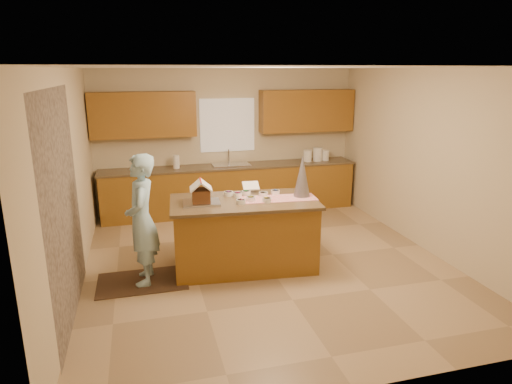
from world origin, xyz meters
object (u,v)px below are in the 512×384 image
at_px(gingerbread_house, 201,194).
at_px(boy, 142,220).
at_px(island_base, 244,235).
at_px(tinsel_tree, 302,176).

bearing_deg(gingerbread_house, boy, -170.45).
bearing_deg(boy, gingerbread_house, 104.34).
height_order(island_base, tinsel_tree, tinsel_tree).
bearing_deg(gingerbread_house, island_base, 0.25).
relative_size(boy, gingerbread_house, 5.28).
height_order(island_base, boy, boy).
height_order(island_base, gingerbread_house, gingerbread_house).
bearing_deg(boy, tinsel_tree, 97.80).
xyz_separation_m(tinsel_tree, boy, (-2.17, -0.11, -0.40)).
relative_size(island_base, boy, 1.13).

